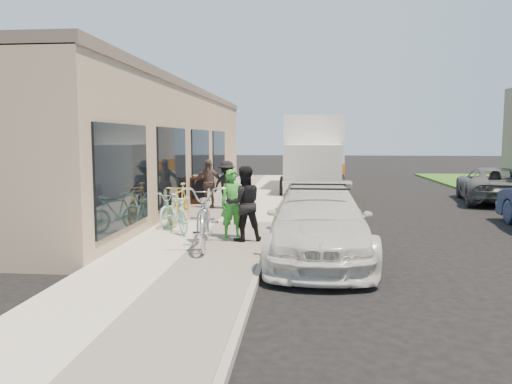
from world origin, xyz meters
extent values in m
plane|color=black|center=(0.00, 0.00, 0.00)|extent=(120.00, 120.00, 0.00)
cube|color=beige|center=(-2.00, 3.00, 0.07)|extent=(3.00, 34.00, 0.15)
cube|color=gray|center=(-0.45, 3.00, 0.07)|extent=(0.12, 34.00, 0.13)
cube|color=tan|center=(-5.25, 8.00, 2.00)|extent=(3.50, 20.00, 4.00)
cube|color=#6B5C51|center=(-5.25, 8.00, 4.10)|extent=(3.60, 20.00, 0.25)
cube|color=black|center=(-3.48, 0.00, 1.60)|extent=(0.06, 3.00, 2.20)
cube|color=black|center=(-3.48, 4.00, 1.60)|extent=(0.06, 3.00, 2.20)
cube|color=black|center=(-3.48, 8.00, 1.60)|extent=(0.06, 3.00, 2.20)
cube|color=black|center=(-3.48, 12.00, 1.60)|extent=(0.06, 3.00, 2.20)
cylinder|color=black|center=(-3.04, 2.08, 0.55)|extent=(0.06, 0.06, 0.79)
cylinder|color=black|center=(-3.22, 2.57, 0.55)|extent=(0.06, 0.06, 0.79)
cylinder|color=black|center=(-3.13, 2.33, 0.94)|extent=(0.23, 0.51, 0.06)
cube|color=#321C0E|center=(-3.22, 6.30, 0.62)|extent=(0.61, 0.39, 0.93)
cube|color=#321C0E|center=(-3.33, 6.62, 0.62)|extent=(0.61, 0.39, 0.93)
cube|color=black|center=(-3.21, 6.27, 0.67)|extent=(0.48, 0.28, 0.67)
imported|color=silver|center=(0.64, -0.31, 0.71)|extent=(2.02, 4.91, 1.42)
cylinder|color=black|center=(0.64, -0.84, 1.44)|extent=(1.13, 0.04, 0.04)
cylinder|color=black|center=(0.64, 0.10, 1.44)|extent=(1.13, 0.04, 0.04)
imported|color=#A7A6AC|center=(0.38, 4.85, 0.56)|extent=(1.54, 3.39, 1.13)
cube|color=white|center=(0.70, 10.04, 1.07)|extent=(2.34, 2.34, 2.14)
cube|color=black|center=(0.70, 10.04, 1.52)|extent=(2.08, 0.15, 1.01)
cube|color=white|center=(0.84, 13.41, 1.75)|extent=(2.78, 4.83, 3.27)
cube|color=orange|center=(0.84, 13.41, 1.01)|extent=(2.80, 4.86, 0.62)
cylinder|color=black|center=(-0.45, 9.52, 0.45)|extent=(0.32, 0.91, 0.90)
cylinder|color=black|center=(1.81, 9.43, 0.45)|extent=(0.32, 0.91, 0.90)
cylinder|color=black|center=(-0.40, 10.76, 0.45)|extent=(0.32, 0.91, 0.90)
cylinder|color=black|center=(1.86, 10.67, 0.45)|extent=(0.32, 0.91, 0.90)
cylinder|color=black|center=(-0.22, 15.03, 0.45)|extent=(0.32, 0.91, 0.90)
cylinder|color=black|center=(2.03, 14.94, 0.45)|extent=(0.32, 0.91, 0.90)
imported|color=#545658|center=(7.37, 9.07, 0.66)|extent=(3.03, 5.09, 1.32)
imported|color=silver|center=(-1.72, -0.04, 0.80)|extent=(1.25, 2.58, 1.30)
imported|color=green|center=(-1.27, 0.90, 0.92)|extent=(0.66, 0.56, 1.55)
imported|color=black|center=(-0.97, 0.52, 0.97)|extent=(0.97, 0.86, 1.65)
imported|color=#9AE6DB|center=(-2.70, 1.38, 0.61)|extent=(1.18, 1.51, 0.91)
imported|color=#9AE6DB|center=(-3.02, 2.39, 0.59)|extent=(0.85, 1.73, 0.87)
imported|color=gold|center=(-2.89, 2.49, 0.68)|extent=(0.53, 1.78, 1.07)
imported|color=black|center=(-2.11, 5.47, 0.91)|extent=(1.13, 0.91, 1.53)
imported|color=brown|center=(-2.74, 5.61, 0.94)|extent=(0.93, 0.40, 1.58)
camera|label=1|loc=(0.33, -10.23, 2.41)|focal=35.00mm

